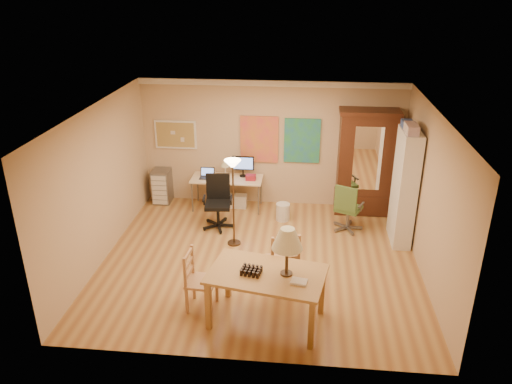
# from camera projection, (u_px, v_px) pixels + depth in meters

# --- Properties ---
(floor) EXTENTS (5.50, 5.50, 0.00)m
(floor) POSITION_uv_depth(u_px,v_px,m) (260.00, 260.00, 8.81)
(floor) COLOR #966135
(floor) RESTS_ON ground
(crown_molding) EXTENTS (5.50, 0.08, 0.12)m
(crown_molding) POSITION_uv_depth(u_px,v_px,m) (272.00, 83.00, 10.00)
(crown_molding) COLOR white
(crown_molding) RESTS_ON floor
(corkboard) EXTENTS (0.90, 0.04, 0.62)m
(corkboard) POSITION_uv_depth(u_px,v_px,m) (176.00, 135.00, 10.65)
(corkboard) COLOR tan
(corkboard) RESTS_ON floor
(art_panel_left) EXTENTS (0.80, 0.04, 1.00)m
(art_panel_left) POSITION_uv_depth(u_px,v_px,m) (259.00, 139.00, 10.51)
(art_panel_left) COLOR gold
(art_panel_left) RESTS_ON floor
(art_panel_right) EXTENTS (0.75, 0.04, 0.95)m
(art_panel_right) POSITION_uv_depth(u_px,v_px,m) (302.00, 141.00, 10.42)
(art_panel_right) COLOR teal
(art_panel_right) RESTS_ON floor
(dining_table) EXTENTS (1.77, 1.26, 1.52)m
(dining_table) POSITION_uv_depth(u_px,v_px,m) (274.00, 264.00, 6.89)
(dining_table) COLOR olive
(dining_table) RESTS_ON floor
(ladder_chair_back) EXTENTS (0.58, 0.57, 1.03)m
(ladder_chair_back) POSITION_uv_depth(u_px,v_px,m) (283.00, 262.00, 7.84)
(ladder_chair_back) COLOR #B67B53
(ladder_chair_back) RESTS_ON floor
(ladder_chair_left) EXTENTS (0.45, 0.47, 0.95)m
(ladder_chair_left) POSITION_uv_depth(u_px,v_px,m) (199.00, 282.00, 7.41)
(ladder_chair_left) COLOR #B67B53
(ladder_chair_left) RESTS_ON floor
(torchiere_lamp) EXTENTS (0.30, 0.30, 1.66)m
(torchiere_lamp) POSITION_uv_depth(u_px,v_px,m) (233.00, 178.00, 8.84)
(torchiere_lamp) COLOR #402C19
(torchiere_lamp) RESTS_ON floor
(computer_desk) EXTENTS (1.50, 0.66, 1.14)m
(computer_desk) POSITION_uv_depth(u_px,v_px,m) (229.00, 189.00, 10.69)
(computer_desk) COLOR beige
(computer_desk) RESTS_ON floor
(office_chair_black) EXTENTS (0.65, 0.65, 1.06)m
(office_chair_black) POSITION_uv_depth(u_px,v_px,m) (218.00, 213.00, 9.90)
(office_chair_black) COLOR black
(office_chair_black) RESTS_ON floor
(office_chair_green) EXTENTS (0.61, 0.61, 0.98)m
(office_chair_green) POSITION_uv_depth(u_px,v_px,m) (347.00, 218.00, 9.77)
(office_chair_green) COLOR slate
(office_chair_green) RESTS_ON floor
(drawer_cart) EXTENTS (0.38, 0.45, 0.75)m
(drawer_cart) POSITION_uv_depth(u_px,v_px,m) (162.00, 186.00, 10.95)
(drawer_cart) COLOR slate
(drawer_cart) RESTS_ON floor
(armoire) EXTENTS (1.20, 0.57, 2.21)m
(armoire) POSITION_uv_depth(u_px,v_px,m) (365.00, 169.00, 10.28)
(armoire) COLOR #391F0F
(armoire) RESTS_ON floor
(bookshelf) EXTENTS (0.32, 0.86, 2.15)m
(bookshelf) POSITION_uv_depth(u_px,v_px,m) (404.00, 188.00, 9.08)
(bookshelf) COLOR white
(bookshelf) RESTS_ON floor
(wastebin) EXTENTS (0.29, 0.29, 0.36)m
(wastebin) POSITION_uv_depth(u_px,v_px,m) (283.00, 212.00, 10.21)
(wastebin) COLOR silver
(wastebin) RESTS_ON floor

